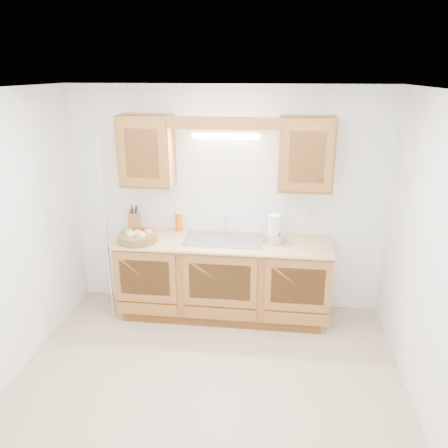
# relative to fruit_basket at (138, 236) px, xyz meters

# --- Properties ---
(room) EXTENTS (3.52, 3.50, 2.50)m
(room) POSITION_rel_fruit_basket_xyz_m (0.90, -1.06, 0.29)
(room) COLOR #C6B18F
(room) RESTS_ON ground
(base_cabinets) EXTENTS (2.20, 0.60, 0.86)m
(base_cabinets) POSITION_rel_fruit_basket_xyz_m (0.90, 0.14, -0.52)
(base_cabinets) COLOR #A2612F
(base_cabinets) RESTS_ON ground
(countertop) EXTENTS (2.30, 0.63, 0.04)m
(countertop) POSITION_rel_fruit_basket_xyz_m (0.90, 0.12, -0.08)
(countertop) COLOR tan
(countertop) RESTS_ON base_cabinets
(upper_cabinet_left) EXTENTS (0.55, 0.33, 0.75)m
(upper_cabinet_left) POSITION_rel_fruit_basket_xyz_m (0.07, 0.27, 0.87)
(upper_cabinet_left) COLOR #A2612F
(upper_cabinet_left) RESTS_ON room
(upper_cabinet_right) EXTENTS (0.55, 0.33, 0.75)m
(upper_cabinet_right) POSITION_rel_fruit_basket_xyz_m (1.73, 0.27, 0.87)
(upper_cabinet_right) COLOR #A2612F
(upper_cabinet_right) RESTS_ON room
(valance) EXTENTS (2.20, 0.05, 0.12)m
(valance) POSITION_rel_fruit_basket_xyz_m (0.90, 0.13, 1.18)
(valance) COLOR #A2612F
(valance) RESTS_ON room
(fluorescent_fixture) EXTENTS (0.76, 0.08, 0.08)m
(fluorescent_fixture) POSITION_rel_fruit_basket_xyz_m (0.90, 0.35, 1.04)
(fluorescent_fixture) COLOR white
(fluorescent_fixture) RESTS_ON room
(sink) EXTENTS (0.84, 0.46, 0.36)m
(sink) POSITION_rel_fruit_basket_xyz_m (0.90, 0.14, -0.13)
(sink) COLOR #9E9EA3
(sink) RESTS_ON countertop
(wire_shelf_pole) EXTENTS (0.03, 0.03, 2.00)m
(wire_shelf_pole) POSITION_rel_fruit_basket_xyz_m (-0.30, -0.13, 0.04)
(wire_shelf_pole) COLOR silver
(wire_shelf_pole) RESTS_ON ground
(outlet_plate) EXTENTS (0.08, 0.01, 0.12)m
(outlet_plate) POSITION_rel_fruit_basket_xyz_m (1.85, 0.43, 0.19)
(outlet_plate) COLOR white
(outlet_plate) RESTS_ON room
(fruit_basket) EXTENTS (0.54, 0.54, 0.13)m
(fruit_basket) POSITION_rel_fruit_basket_xyz_m (0.00, 0.00, 0.00)
(fruit_basket) COLOR olive
(fruit_basket) RESTS_ON countertop
(knife_block) EXTENTS (0.12, 0.18, 0.31)m
(knife_block) POSITION_rel_fruit_basket_xyz_m (-0.13, 0.27, 0.06)
(knife_block) COLOR #A2612F
(knife_block) RESTS_ON countertop
(orange_canister) EXTENTS (0.09, 0.09, 0.22)m
(orange_canister) POSITION_rel_fruit_basket_xyz_m (0.36, 0.38, 0.05)
(orange_canister) COLOR orange
(orange_canister) RESTS_ON countertop
(soap_bottle) EXTENTS (0.10, 0.10, 0.21)m
(soap_bottle) POSITION_rel_fruit_basket_xyz_m (1.44, 0.31, 0.05)
(soap_bottle) COLOR blue
(soap_bottle) RESTS_ON countertop
(sponge) EXTENTS (0.12, 0.10, 0.02)m
(sponge) POSITION_rel_fruit_basket_xyz_m (1.44, 0.38, -0.05)
(sponge) COLOR #CC333F
(sponge) RESTS_ON countertop
(paper_towel) EXTENTS (0.18, 0.18, 0.35)m
(paper_towel) POSITION_rel_fruit_basket_xyz_m (1.44, 0.17, 0.09)
(paper_towel) COLOR silver
(paper_towel) RESTS_ON countertop
(apple_bowl) EXTENTS (0.25, 0.25, 0.13)m
(apple_bowl) POSITION_rel_fruit_basket_xyz_m (1.44, 0.16, -0.00)
(apple_bowl) COLOR silver
(apple_bowl) RESTS_ON countertop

